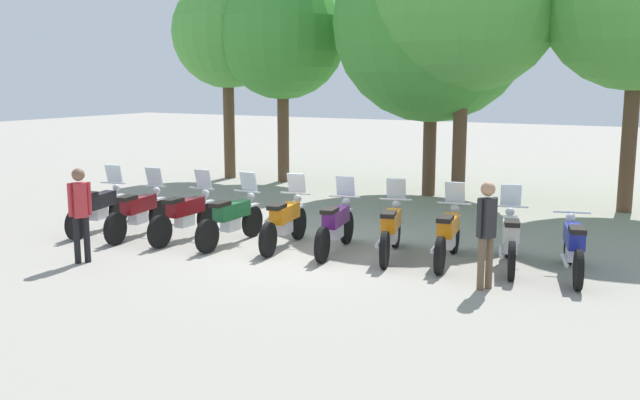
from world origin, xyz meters
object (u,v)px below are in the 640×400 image
Objects in this scene: motorcycle_9 at (573,246)px; tree_1 at (282,36)px; motorcycle_4 at (285,221)px; motorcycle_8 at (510,238)px; motorcycle_3 at (232,218)px; motorcycle_7 at (448,234)px; motorcycle_1 at (139,212)px; tree_2 at (433,22)px; person_0 at (80,208)px; motorcycle_2 at (186,214)px; motorcycle_0 at (99,208)px; motorcycle_6 at (391,229)px; person_1 at (487,227)px; motorcycle_5 at (336,225)px; tree_0 at (227,34)px.

tree_1 reaches higher than motorcycle_9.
tree_1 is (-4.64, 7.52, 3.99)m from motorcycle_4.
motorcycle_9 is (1.05, -0.06, -0.01)m from motorcycle_8.
motorcycle_3 and motorcycle_7 have the same top height.
motorcycle_8 is at bearing -89.61° from motorcycle_1.
tree_2 is (-3.88, 6.58, 4.18)m from motorcycle_8.
motorcycle_7 is 0.34× the size of tree_1.
tree_1 reaches higher than motorcycle_3.
person_0 is at bearing 147.70° from motorcycle_3.
tree_1 reaches higher than motorcycle_7.
motorcycle_1 and motorcycle_7 have the same top height.
motorcycle_2 and motorcycle_8 have the same top height.
motorcycle_0 and motorcycle_8 have the same top height.
motorcycle_0 is 2.12m from motorcycle_2.
motorcycle_2 is at bearing 110.60° from person_0.
motorcycle_6 is 10.65m from tree_1.
motorcycle_4 is at bearing -92.44° from tree_2.
motorcycle_4 reaches higher than motorcycle_9.
person_1 is at bearing -111.28° from motorcycle_4.
person_1 is (5.21, -0.61, 0.47)m from motorcycle_3.
motorcycle_8 is 0.33× the size of tree_1.
motorcycle_5 is at bearing 80.64° from motorcycle_9.
tree_2 is at bearing -11.54° from motorcycle_4.
tree_2 is (6.91, -0.21, 0.09)m from tree_0.
motorcycle_3 is (2.10, 0.34, 0.00)m from motorcycle_1.
motorcycle_5 is 0.34× the size of tree_0.
motorcycle_1 is 7.33m from person_1.
person_1 is at bearing -96.21° from motorcycle_2.
motorcycle_5 is at bearing 12.03° from person_1.
person_1 is (7.31, -0.28, 0.47)m from motorcycle_1.
motorcycle_0 is 6.36m from motorcycle_6.
motorcycle_1 and motorcycle_4 have the same top height.
tree_1 reaches higher than motorcycle_6.
motorcycle_8 is 1.27× the size of person_1.
person_0 is at bearing -105.93° from tree_2.
tree_0 is at bearing -7.48° from person_1.
motorcycle_1 is 7.43m from motorcycle_8.
motorcycle_3 is 1.01× the size of motorcycle_4.
motorcycle_0 is 8.38m from person_1.
motorcycle_0 is at bearing 83.01° from motorcycle_8.
motorcycle_8 is at bearing 57.46° from person_0.
motorcycle_5 is at bearing -93.43° from motorcycle_0.
motorcycle_8 is 1.27× the size of person_0.
tree_0 is (-10.77, 8.28, 3.63)m from person_1.
person_0 is at bearing 109.73° from motorcycle_7.
motorcycle_4 is at bearing 86.18° from motorcycle_5.
motorcycle_8 is 1.56m from person_1.
person_0 is 11.50m from tree_0.
tree_2 is (2.83, 9.91, 3.71)m from person_0.
motorcycle_3 is at bearing -65.27° from tree_1.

